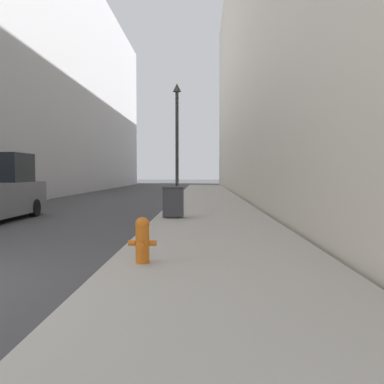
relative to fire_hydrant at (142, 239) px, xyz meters
The scene contains 5 objects.
sidewalk_right 16.46m from the fire_hydrant, 85.33° to the left, with size 3.90×60.00×0.13m.
building_right_stone 28.02m from the fire_hydrant, 68.95° to the left, with size 12.00×60.00×21.20m.
fire_hydrant is the anchor object (origin of this frame).
trash_bin 7.18m from the fire_hydrant, 89.82° to the left, with size 0.69×0.60×1.03m.
lamppost 12.03m from the fire_hydrant, 90.59° to the left, with size 0.36×0.36×5.38m.
Camera 1 is at (4.96, -5.37, 1.61)m, focal length 40.00 mm.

